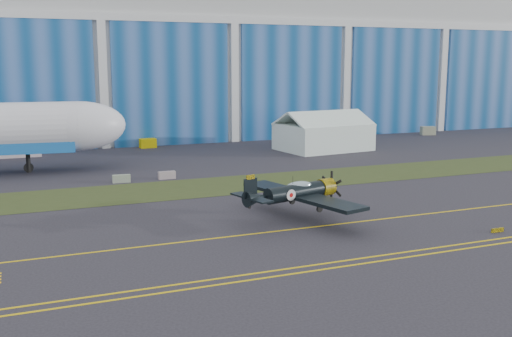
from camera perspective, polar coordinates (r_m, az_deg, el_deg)
name	(u,v)px	position (r m, az deg, el deg)	size (l,w,h in m)	color
ground	(193,223)	(51.50, -6.04, -5.20)	(260.00, 260.00, 0.00)	#2F2D36
grass_median	(156,191)	(64.69, -9.53, -2.12)	(260.00, 10.00, 0.02)	#475128
hangar	(85,55)	(120.35, -15.98, 10.35)	(220.00, 45.70, 30.00)	silver
taxiway_centreline	(211,239)	(46.89, -4.32, -6.69)	(200.00, 0.20, 0.02)	yellow
edge_line_near	(257,279)	(38.42, 0.14, -10.48)	(80.00, 0.20, 0.02)	yellow
edge_line_far	(252,274)	(39.29, -0.42, -10.01)	(80.00, 0.20, 0.02)	yellow
guard_board_right	(498,230)	(52.27, 22.02, -5.46)	(1.20, 0.15, 0.35)	yellow
warbird	(295,192)	(51.77, 3.78, -2.26)	(14.39, 16.08, 4.06)	black
tent	(323,130)	(94.29, 6.44, 3.65)	(14.48, 11.36, 6.22)	white
shipping_container	(17,147)	(93.63, -21.84, 1.92)	(6.70, 2.68, 2.91)	silver
tug	(148,143)	(97.92, -10.26, 2.39)	(2.54, 1.59, 1.48)	yellow
gse_box	(428,131)	(118.35, 16.06, 3.48)	(2.68, 1.43, 1.61)	gray
barrier_a	(121,179)	(69.97, -12.69, -0.95)	(2.00, 0.60, 0.90)	gray
barrier_b	(167,175)	(71.17, -8.49, -0.63)	(2.00, 0.60, 0.90)	#9B8B92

